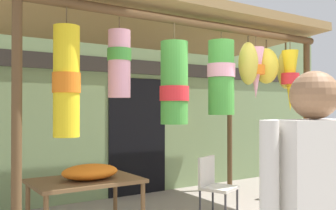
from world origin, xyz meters
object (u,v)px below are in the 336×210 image
folding_chair (214,183)px  parked_bicycle (300,173)px  flower_heap_on_table (91,172)px  customer_foreground (311,162)px  display_table (85,186)px

folding_chair → parked_bicycle: bearing=10.1°
flower_heap_on_table → parked_bicycle: bearing=4.8°
flower_heap_on_table → customer_foreground: 2.34m
display_table → flower_heap_on_table: (0.04, -0.06, 0.16)m
display_table → flower_heap_on_table: bearing=-54.4°
parked_bicycle → display_table: bearing=-176.1°
display_table → customer_foreground: bearing=-37.7°
flower_heap_on_table → parked_bicycle: 4.05m
folding_chair → parked_bicycle: (2.34, 0.42, -0.16)m
folding_chair → customer_foreground: customer_foreground is taller
display_table → flower_heap_on_table: size_ratio=1.85×
display_table → flower_heap_on_table: 0.18m
display_table → folding_chair: folding_chair is taller
parked_bicycle → customer_foreground: customer_foreground is taller
parked_bicycle → flower_heap_on_table: bearing=-175.2°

